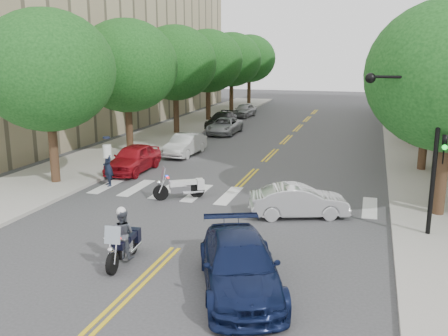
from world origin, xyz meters
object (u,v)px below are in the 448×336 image
at_px(motorcycle_police, 123,238).
at_px(officer_standing, 108,166).
at_px(convertible, 299,201).
at_px(motorcycle_parked, 183,187).
at_px(sedan_blue, 240,265).

relative_size(motorcycle_police, officer_standing, 1.14).
bearing_deg(officer_standing, convertible, 31.99).
height_order(motorcycle_parked, sedan_blue, motorcycle_parked).
bearing_deg(motorcycle_police, sedan_blue, 163.55).
relative_size(motorcycle_parked, convertible, 0.54).
bearing_deg(motorcycle_parked, sedan_blue, 177.98).
relative_size(motorcycle_police, convertible, 0.58).
xyz_separation_m(motorcycle_police, sedan_blue, (3.95, -0.78, -0.08)).
bearing_deg(sedan_blue, convertible, 62.79).
bearing_deg(convertible, motorcycle_police, 123.12).
bearing_deg(motorcycle_police, motorcycle_parked, -89.41).
height_order(motorcycle_police, convertible, motorcycle_police).
distance_m(motorcycle_police, officer_standing, 9.42).
bearing_deg(officer_standing, motorcycle_parked, 31.12).
bearing_deg(motorcycle_police, convertible, -132.73).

